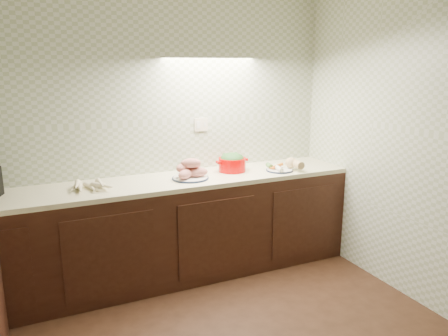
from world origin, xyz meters
name	(u,v)px	position (x,y,z in m)	size (l,w,h in m)	color
room	(230,114)	(0.00, 0.00, 1.63)	(3.60, 3.60, 2.60)	black
counter	(89,291)	(-0.68, 0.68, 0.45)	(3.60, 3.60, 0.90)	black
parsnip_pile	(101,184)	(-0.44, 1.50, 0.93)	(0.29, 0.39, 0.07)	#EEE8BD
sweet_potato_plate	(190,171)	(0.31, 1.47, 0.97)	(0.32, 0.32, 0.18)	#101A38
onion_bowl	(190,169)	(0.37, 1.62, 0.95)	(0.17, 0.17, 0.13)	black
dutch_oven	(232,162)	(0.76, 1.56, 0.99)	(0.31, 0.26, 0.18)	#CB0100
veg_plate	(285,166)	(1.23, 1.39, 0.94)	(0.32, 0.28, 0.12)	#101A38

